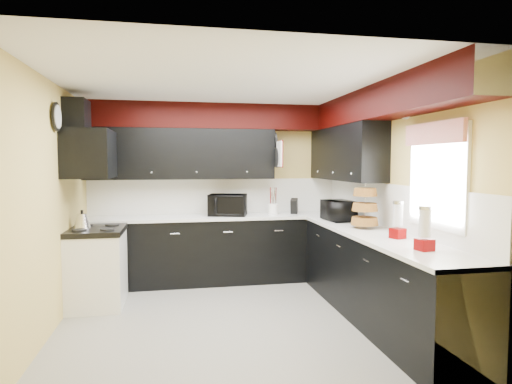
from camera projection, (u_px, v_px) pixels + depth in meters
ground at (233, 319)px, 4.59m from camera, size 3.60×3.60×0.00m
wall_back at (216, 192)px, 6.27m from camera, size 3.60×0.06×2.50m
wall_right at (390, 201)px, 4.83m from camera, size 0.06×3.60×2.50m
wall_left at (49, 207)px, 4.17m from camera, size 0.06×3.60×2.50m
ceiling at (232, 83)px, 4.41m from camera, size 3.60×3.60×0.06m
cab_back at (219, 250)px, 6.03m from camera, size 3.60×0.60×0.90m
cab_right at (376, 279)px, 4.54m from camera, size 0.60×3.00×0.90m
counter_back at (218, 217)px, 5.99m from camera, size 3.62×0.64×0.04m
counter_right at (377, 235)px, 4.51m from camera, size 0.64×3.02×0.04m
splash_back at (216, 196)px, 6.26m from camera, size 3.60×0.02×0.50m
splash_right at (389, 206)px, 4.84m from camera, size 0.02×3.60×0.50m
upper_back at (181, 154)px, 5.96m from camera, size 2.60×0.35×0.70m
upper_right at (345, 154)px, 5.65m from camera, size 0.35×1.80×0.70m
soffit_back at (217, 117)px, 6.01m from camera, size 3.60×0.36×0.35m
soffit_right at (385, 102)px, 4.55m from camera, size 0.36×3.24×0.35m
stove at (97, 269)px, 5.01m from camera, size 0.60×0.75×0.86m
cooktop at (96, 231)px, 4.98m from camera, size 0.62×0.77×0.06m
hood at (90, 154)px, 4.91m from camera, size 0.50×0.78×0.55m
hood_duct at (77, 117)px, 4.86m from camera, size 0.24×0.40×0.40m
window at (437, 177)px, 3.93m from camera, size 0.03×0.86×0.96m
valance at (433, 133)px, 3.89m from camera, size 0.04×0.88×0.20m
pan_top at (275, 140)px, 6.12m from camera, size 0.03×0.22×0.40m
pan_mid at (277, 158)px, 6.01m from camera, size 0.03×0.28×0.46m
pan_low at (273, 160)px, 6.27m from camera, size 0.03×0.24×0.42m
cut_board at (279, 154)px, 5.89m from camera, size 0.03×0.26×0.35m
baskets at (365, 207)px, 4.84m from camera, size 0.27×0.27×0.50m
clock at (56, 117)px, 4.35m from camera, size 0.03×0.30×0.30m
deco_plate at (406, 108)px, 4.42m from camera, size 0.03×0.24×0.24m
toaster_oven at (228, 205)px, 5.98m from camera, size 0.61×0.55×0.30m
microwave at (339, 211)px, 5.45m from camera, size 0.35×0.49×0.26m
utensil_crock at (273, 209)px, 6.11m from camera, size 0.16×0.16×0.16m
knife_block at (294, 206)px, 6.18m from camera, size 0.14×0.16×0.22m
kettle at (82, 221)px, 4.95m from camera, size 0.22×0.22×0.17m
dispenser_a at (398, 222)px, 4.18m from camera, size 0.15×0.15×0.32m
dispenser_b at (425, 231)px, 3.60m from camera, size 0.14×0.14×0.34m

